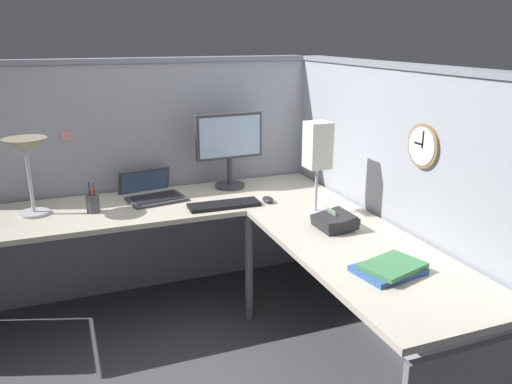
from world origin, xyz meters
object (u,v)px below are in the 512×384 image
(laptop, at_px, (151,193))
(wall_clock, at_px, (424,146))
(monitor, at_px, (229,145))
(desk_lamp_dome, at_px, (26,153))
(desk_lamp_paper, at_px, (318,148))
(keyboard, at_px, (224,205))
(computer_mouse, at_px, (268,200))
(book_stack, at_px, (390,268))
(pen_cup, at_px, (93,204))
(office_phone, at_px, (335,222))

(laptop, xyz_separation_m, wall_clock, (1.15, -1.16, 0.45))
(monitor, bearing_deg, desk_lamp_dome, -174.63)
(desk_lamp_paper, height_order, wall_clock, wall_clock)
(keyboard, distance_m, computer_mouse, 0.28)
(keyboard, bearing_deg, monitor, 68.19)
(laptop, relative_size, desk_lamp_paper, 0.82)
(book_stack, bearing_deg, pen_cup, 131.41)
(wall_clock, bearing_deg, laptop, 134.70)
(computer_mouse, xyz_separation_m, pen_cup, (-1.02, 0.20, 0.04))
(book_stack, bearing_deg, keyboard, 109.71)
(keyboard, bearing_deg, desk_lamp_paper, -30.74)
(keyboard, bearing_deg, book_stack, -68.70)
(computer_mouse, xyz_separation_m, desk_lamp_dome, (-1.34, 0.28, 0.35))
(office_phone, bearing_deg, desk_lamp_paper, 84.89)
(keyboard, height_order, pen_cup, pen_cup)
(desk_lamp_dome, bearing_deg, laptop, 8.27)
(computer_mouse, relative_size, wall_clock, 0.47)
(computer_mouse, height_order, desk_lamp_dome, desk_lamp_dome)
(monitor, height_order, office_phone, monitor)
(keyboard, bearing_deg, desk_lamp_dome, 167.71)
(desk_lamp_dome, relative_size, pen_cup, 2.47)
(pen_cup, xyz_separation_m, office_phone, (1.18, -0.74, -0.02))
(laptop, relative_size, desk_lamp_dome, 0.97)
(desk_lamp_dome, bearing_deg, office_phone, -28.79)
(office_phone, height_order, wall_clock, wall_clock)
(keyboard, xyz_separation_m, office_phone, (0.44, -0.56, 0.03))
(desk_lamp_paper, bearing_deg, book_stack, -94.46)
(keyboard, bearing_deg, office_phone, -50.44)
(computer_mouse, xyz_separation_m, wall_clock, (0.50, -0.78, 0.45))
(computer_mouse, relative_size, pen_cup, 0.58)
(book_stack, bearing_deg, monitor, 98.98)
(pen_cup, relative_size, desk_lamp_paper, 0.34)
(computer_mouse, xyz_separation_m, office_phone, (0.16, -0.55, 0.02))
(laptop, height_order, keyboard, laptop)
(laptop, height_order, office_phone, laptop)
(laptop, distance_m, desk_lamp_dome, 0.78)
(monitor, relative_size, keyboard, 1.16)
(wall_clock, bearing_deg, office_phone, 145.10)
(desk_lamp_dome, xyz_separation_m, office_phone, (1.50, -0.83, -0.33))
(book_stack, height_order, desk_lamp_paper, desk_lamp_paper)
(monitor, xyz_separation_m, book_stack, (0.24, -1.49, -0.27))
(laptop, relative_size, keyboard, 1.01)
(computer_mouse, height_order, office_phone, office_phone)
(book_stack, bearing_deg, laptop, 117.57)
(monitor, relative_size, office_phone, 2.40)
(laptop, xyz_separation_m, desk_lamp_paper, (0.84, -0.66, 0.36))
(keyboard, relative_size, office_phone, 2.07)
(monitor, bearing_deg, desk_lamp_paper, -65.92)
(computer_mouse, bearing_deg, desk_lamp_paper, -56.22)
(keyboard, xyz_separation_m, pen_cup, (-0.74, 0.18, 0.04))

